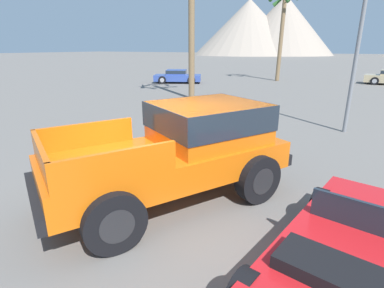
{
  "coord_description": "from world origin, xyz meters",
  "views": [
    {
      "loc": [
        3.17,
        -4.57,
        3.02
      ],
      "look_at": [
        0.11,
        1.14,
        0.92
      ],
      "focal_mm": 28.0,
      "sensor_mm": 36.0,
      "label": 1
    }
  ],
  "objects_px": {
    "red_convertible_car": "(354,263)",
    "palm_tree_tall": "(283,11)",
    "orange_pickup_truck": "(184,145)",
    "parked_car_blue": "(177,76)"
  },
  "relations": [
    {
      "from": "red_convertible_car",
      "to": "palm_tree_tall",
      "type": "bearing_deg",
      "value": 116.43
    },
    {
      "from": "orange_pickup_truck",
      "to": "parked_car_blue",
      "type": "relative_size",
      "value": 1.21
    },
    {
      "from": "red_convertible_car",
      "to": "parked_car_blue",
      "type": "bearing_deg",
      "value": 137.54
    },
    {
      "from": "orange_pickup_truck",
      "to": "red_convertible_car",
      "type": "xyz_separation_m",
      "value": [
        3.2,
        -1.29,
        -0.7
      ]
    },
    {
      "from": "parked_car_blue",
      "to": "palm_tree_tall",
      "type": "distance_m",
      "value": 10.94
    },
    {
      "from": "parked_car_blue",
      "to": "palm_tree_tall",
      "type": "height_order",
      "value": "palm_tree_tall"
    },
    {
      "from": "red_convertible_car",
      "to": "palm_tree_tall",
      "type": "distance_m",
      "value": 26.84
    },
    {
      "from": "red_convertible_car",
      "to": "parked_car_blue",
      "type": "relative_size",
      "value": 1.01
    },
    {
      "from": "palm_tree_tall",
      "to": "orange_pickup_truck",
      "type": "bearing_deg",
      "value": -81.4
    },
    {
      "from": "orange_pickup_truck",
      "to": "parked_car_blue",
      "type": "bearing_deg",
      "value": 151.2
    }
  ]
}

